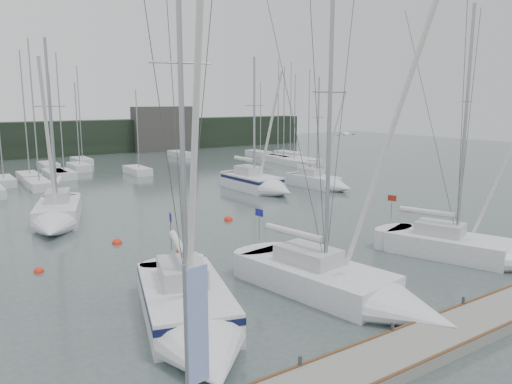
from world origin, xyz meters
TOP-DOWN VIEW (x-y plane):
  - ground at (0.00, 0.00)m, footprint 160.00×160.00m
  - dock at (0.00, -5.00)m, footprint 24.00×2.00m
  - far_treeline at (0.00, 62.00)m, footprint 90.00×4.00m
  - far_building_right at (18.00, 60.00)m, footprint 10.00×3.00m
  - mast_forest at (0.61, 41.19)m, footprint 58.56×23.23m
  - sailboat_near_left at (-7.41, 0.08)m, footprint 5.45×9.52m
  - sailboat_near_center at (-0.69, -1.13)m, footprint 4.59×10.18m
  - sailboat_near_right at (8.51, -0.89)m, footprint 5.45×8.88m
  - sailboat_mid_b at (-7.83, 18.65)m, footprint 5.10×8.91m
  - sailboat_mid_d at (10.23, 21.45)m, footprint 3.07×8.78m
  - sailboat_mid_e at (15.90, 19.46)m, footprint 2.83×7.16m
  - buoy_a at (-3.44, 9.30)m, footprint 0.56×0.56m
  - buoy_b at (2.29, 13.92)m, footprint 0.61×0.61m
  - buoy_c at (-10.53, 10.10)m, footprint 0.48×0.48m
  - dock_banner at (-9.96, -5.10)m, footprint 0.64×0.12m
  - seagull at (2.27, 2.88)m, footprint 1.03×0.45m
  - buoy_d at (-5.84, 12.75)m, footprint 0.57×0.57m

SIDE VIEW (x-z plane):
  - ground at x=0.00m, z-range 0.00..0.00m
  - buoy_a at x=-3.44m, z-range -0.28..0.28m
  - buoy_b at x=2.29m, z-range -0.31..0.31m
  - buoy_c at x=-10.53m, z-range -0.24..0.24m
  - buoy_d at x=-5.84m, z-range -0.29..0.29m
  - dock at x=0.00m, z-range 0.00..0.40m
  - mast_forest at x=0.61m, z-range -6.61..7.56m
  - sailboat_near_right at x=8.51m, z-range -6.28..7.31m
  - sailboat_mid_e at x=15.90m, z-range -4.89..5.92m
  - sailboat_near_center at x=-0.69m, z-range -6.64..7.69m
  - sailboat_mid_b at x=-7.83m, z-range -5.79..7.00m
  - sailboat_near_left at x=-7.41m, z-range -7.25..8.50m
  - sailboat_mid_d at x=10.23m, z-range -5.69..7.00m
  - far_treeline at x=0.00m, z-range 0.00..5.00m
  - dock_banner at x=-9.96m, z-range 0.78..4.98m
  - far_building_right at x=18.00m, z-range 0.00..7.00m
  - seagull at x=2.27m, z-range 6.38..6.59m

